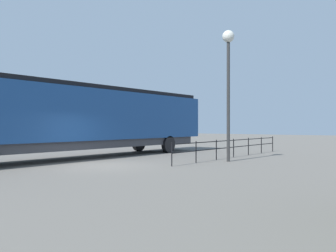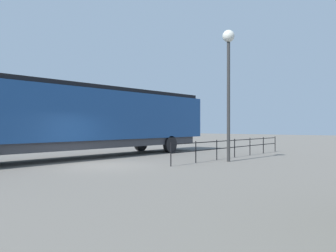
% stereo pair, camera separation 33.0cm
% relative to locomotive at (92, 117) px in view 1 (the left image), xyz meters
% --- Properties ---
extents(ground_plane, '(120.00, 120.00, 0.00)m').
position_rel_locomotive_xyz_m(ground_plane, '(3.63, -2.54, -2.22)').
color(ground_plane, '#666059').
extents(locomotive, '(2.90, 18.60, 3.94)m').
position_rel_locomotive_xyz_m(locomotive, '(0.00, 0.00, 0.00)').
color(locomotive, navy).
rests_on(locomotive, ground_plane).
extents(lamp_post, '(0.60, 0.60, 6.47)m').
position_rel_locomotive_xyz_m(lamp_post, '(7.19, 2.51, 2.61)').
color(lamp_post, '#2D2D2D').
rests_on(lamp_post, ground_plane).
extents(platform_fence, '(0.05, 11.56, 1.03)m').
position_rel_locomotive_xyz_m(platform_fence, '(6.29, 4.83, -1.54)').
color(platform_fence, black).
rests_on(platform_fence, ground_plane).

